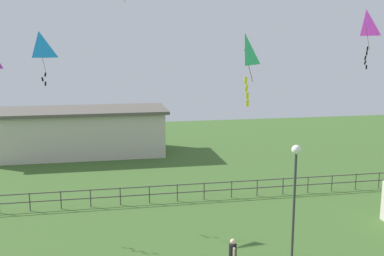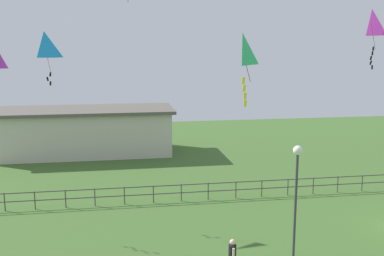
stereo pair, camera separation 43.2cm
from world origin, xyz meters
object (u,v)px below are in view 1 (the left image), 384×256
Objects in this scene: kite_3 at (40,48)px; kite_8 at (245,52)px; kite_4 at (366,25)px; lamppost at (295,177)px; person_1 at (233,256)px.

kite_3 reaches higher than kite_8.
kite_4 reaches higher than kite_3.
kite_4 reaches higher than lamppost.
kite_4 is 11.05m from kite_8.
lamppost is 6.38m from kite_8.
lamppost is 3.86m from person_1.
kite_3 is 0.89× the size of kite_4.
lamppost is 13.41m from kite_3.
lamppost is at bearing 44.17° from kite_8.
kite_3 is 12.54m from kite_8.
kite_4 is 1.33× the size of kite_8.
kite_8 is (-8.26, -7.25, -1.17)m from kite_4.
lamppost is 3.00× the size of person_1.
person_1 is 0.61× the size of kite_3.
kite_4 is at bearing 34.32° from person_1.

